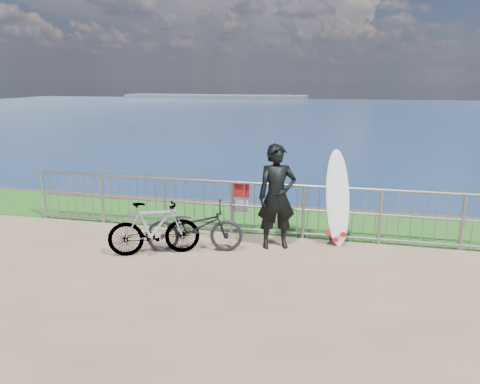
% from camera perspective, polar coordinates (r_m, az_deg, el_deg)
% --- Properties ---
extents(grass_strip, '(120.00, 120.00, 0.00)m').
position_cam_1_polar(grass_strip, '(10.89, 2.98, -3.28)').
color(grass_strip, '#1C5517').
rests_on(grass_strip, ground).
extents(seascape, '(260.00, 260.00, 5.00)m').
position_cam_1_polar(seascape, '(161.76, -3.00, 11.28)').
color(seascape, brown).
rests_on(seascape, ground).
extents(railing, '(10.06, 0.10, 1.13)m').
position_cam_1_polar(railing, '(9.69, 1.92, -1.94)').
color(railing, gray).
rests_on(railing, ground).
extents(surfer, '(0.85, 0.70, 2.01)m').
position_cam_1_polar(surfer, '(8.89, 4.51, -0.59)').
color(surfer, black).
rests_on(surfer, ground).
extents(surfboard, '(0.63, 0.60, 1.87)m').
position_cam_1_polar(surfboard, '(9.28, 11.81, -1.13)').
color(surfboard, silver).
rests_on(surfboard, ground).
extents(bicycle_near, '(1.91, 1.09, 0.95)m').
position_cam_1_polar(bicycle_near, '(8.83, -5.57, -4.29)').
color(bicycle_near, black).
rests_on(bicycle_near, ground).
extents(bicycle_far, '(1.73, 1.12, 1.01)m').
position_cam_1_polar(bicycle_far, '(8.78, -10.44, -4.38)').
color(bicycle_far, black).
rests_on(bicycle_far, ground).
extents(bike_rack, '(1.96, 0.05, 0.41)m').
position_cam_1_polar(bike_rack, '(9.88, -8.48, -3.24)').
color(bike_rack, gray).
rests_on(bike_rack, ground).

